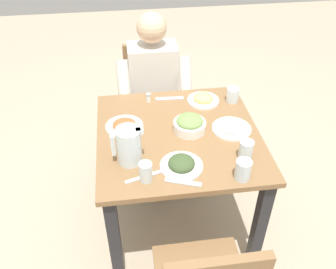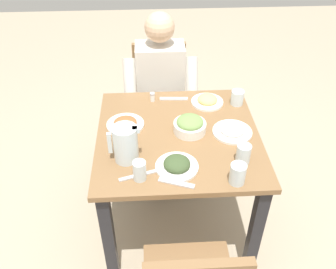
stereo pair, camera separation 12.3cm
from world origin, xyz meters
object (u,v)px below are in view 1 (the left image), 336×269
object	(u,v)px
salad_bowl	(190,124)
salt_shaker	(148,98)
water_glass_near_right	(146,172)
dining_table	(178,151)
plate_fries	(203,99)
water_glass_by_pitcher	(233,95)
water_glass_far_left	(246,150)
water_pitcher	(129,146)
plate_dolmas	(181,164)
water_glass_near_left	(243,170)
diner_near	(155,95)
plate_yoghurt	(232,127)
chair_near	(152,97)
plate_rice_curry	(124,126)

from	to	relation	value
salad_bowl	salt_shaker	world-z (taller)	salad_bowl
salad_bowl	water_glass_near_right	bearing A→B (deg)	52.17
dining_table	plate_fries	size ratio (longest dim) A/B	4.55
water_glass_by_pitcher	water_glass_far_left	size ratio (longest dim) A/B	0.88
water_pitcher	plate_dolmas	world-z (taller)	water_pitcher
water_glass_by_pitcher	water_glass_near_left	xyz separation A→B (m)	(0.13, 0.64, 0.01)
diner_near	plate_dolmas	bearing A→B (deg)	92.95
salad_bowl	plate_dolmas	size ratio (longest dim) A/B	0.84
plate_dolmas	plate_fries	bearing A→B (deg)	-112.12
dining_table	plate_yoghurt	distance (m)	0.32
chair_near	plate_dolmas	distance (m)	1.07
water_glass_far_left	water_pitcher	bearing A→B (deg)	-5.47
dining_table	plate_yoghurt	bearing A→B (deg)	178.43
plate_dolmas	salt_shaker	xyz separation A→B (m)	(0.10, -0.60, 0.01)
plate_yoghurt	water_glass_by_pitcher	xyz separation A→B (m)	(-0.08, -0.28, 0.03)
plate_yoghurt	salad_bowl	bearing A→B (deg)	-6.96
chair_near	plate_yoghurt	size ratio (longest dim) A/B	4.07
water_glass_near_left	water_glass_by_pitcher	bearing A→B (deg)	-101.58
water_glass_near_right	water_glass_near_left	world-z (taller)	water_glass_near_left
salad_bowl	water_glass_near_left	distance (m)	0.43
dining_table	chair_near	size ratio (longest dim) A/B	1.01
water_pitcher	plate_dolmas	distance (m)	0.27
plate_dolmas	water_glass_near_right	world-z (taller)	water_glass_near_right
water_glass_near_right	water_glass_near_left	distance (m)	0.45
dining_table	water_glass_near_left	xyz separation A→B (m)	(-0.24, 0.37, 0.18)
chair_near	water_glass_far_left	distance (m)	1.11
plate_fries	plate_yoghurt	distance (m)	0.31
plate_yoghurt	chair_near	bearing A→B (deg)	-65.07
plate_fries	salt_shaker	distance (m)	0.33
diner_near	water_glass_near_right	world-z (taller)	diner_near
water_pitcher	water_glass_near_right	size ratio (longest dim) A/B	1.91
salt_shaker	water_glass_near_right	bearing A→B (deg)	83.57
plate_fries	water_glass_by_pitcher	xyz separation A→B (m)	(-0.17, 0.02, 0.03)
diner_near	plate_rice_curry	bearing A→B (deg)	65.53
salad_bowl	water_glass_by_pitcher	xyz separation A→B (m)	(-0.31, -0.25, 0.00)
salt_shaker	plate_fries	bearing A→B (deg)	172.38
plate_fries	salt_shaker	world-z (taller)	same
plate_fries	water_pitcher	bearing A→B (deg)	45.34
plate_yoghurt	water_glass_near_right	xyz separation A→B (m)	(0.49, 0.32, 0.03)
water_pitcher	plate_rice_curry	bearing A→B (deg)	-86.61
water_pitcher	water_glass_by_pitcher	world-z (taller)	water_pitcher
chair_near	water_glass_by_pitcher	world-z (taller)	chair_near
plate_rice_curry	salt_shaker	xyz separation A→B (m)	(-0.16, -0.24, 0.01)
chair_near	salt_shaker	xyz separation A→B (m)	(0.06, 0.43, 0.27)
plate_dolmas	plate_yoghurt	distance (m)	0.41
water_pitcher	salad_bowl	distance (m)	0.39
diner_near	plate_rice_curry	distance (m)	0.53
dining_table	plate_rice_curry	bearing A→B (deg)	-17.72
water_glass_by_pitcher	plate_rice_curry	bearing A→B (deg)	15.35
diner_near	water_glass_far_left	xyz separation A→B (m)	(-0.37, 0.80, 0.15)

